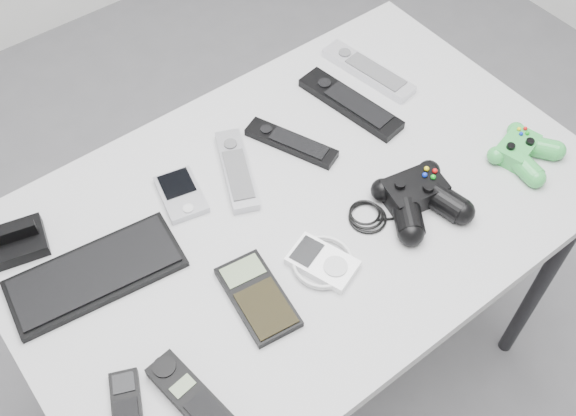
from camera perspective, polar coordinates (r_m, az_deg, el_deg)
floor at (r=1.87m, az=1.53°, el=-13.83°), size 3.50×3.50×0.00m
desk at (r=1.29m, az=0.97°, el=-1.41°), size 1.09×0.70×0.73m
pda_keyboard at (r=1.19m, az=-15.98°, el=-5.32°), size 0.31×0.16×0.02m
dock_bracket at (r=1.26m, az=-22.04°, el=-2.35°), size 0.11×0.10×0.05m
pda at (r=1.26m, az=-9.05°, el=1.18°), size 0.09×0.12×0.02m
remote_silver_a at (r=1.28m, az=-4.38°, el=3.29°), size 0.12×0.20×0.02m
remote_black_a at (r=1.33m, az=0.27°, el=5.58°), size 0.11×0.19×0.02m
remote_black_b at (r=1.40m, az=5.29°, el=8.85°), size 0.09×0.24×0.02m
remote_silver_b at (r=1.48m, az=6.78°, el=11.51°), size 0.08×0.23×0.02m
mobile_phone at (r=1.08m, az=-13.55°, el=-15.63°), size 0.08×0.11×0.02m
cordless_handset at (r=1.06m, az=-8.20°, el=-15.56°), size 0.07×0.16×0.02m
calculator at (r=1.13m, az=-2.59°, el=-7.50°), size 0.10×0.17×0.02m
mp3_player at (r=1.16m, az=2.95°, el=-4.57°), size 0.14×0.14×0.02m
controller_black at (r=1.24m, az=11.02°, el=1.01°), size 0.29×0.21×0.05m
controller_green at (r=1.37m, az=19.30°, el=4.64°), size 0.15×0.16×0.04m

